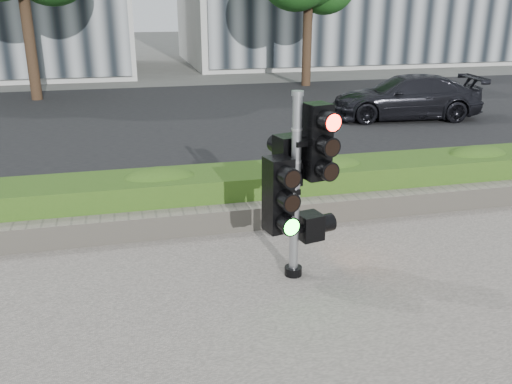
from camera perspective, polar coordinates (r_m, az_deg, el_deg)
The scene contains 7 objects.
ground at distance 6.34m, azimuth 3.02°, elevation -10.53°, with size 120.00×120.00×0.00m, color #51514C.
road at distance 15.66m, azimuth -7.57°, elevation 7.57°, with size 60.00×13.00×0.02m, color black.
curb at distance 9.10m, azimuth -2.64°, elevation -0.56°, with size 60.00×0.25×0.12m, color gray.
stone_wall at distance 7.91m, azimuth -0.89°, elevation -2.60°, with size 12.00×0.32×0.34m, color gray.
hedge at distance 8.44m, azimuth -1.88°, elevation 0.07°, with size 12.00×1.00×0.68m, color olive.
traffic_signal at distance 6.22m, azimuth 4.27°, elevation 1.55°, with size 0.80×0.66×2.22m.
car_dark at distance 16.09m, azimuth 15.44°, elevation 9.61°, with size 1.70×4.19×1.22m, color black.
Camera 1 is at (-1.62, -5.25, 3.15)m, focal length 38.00 mm.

